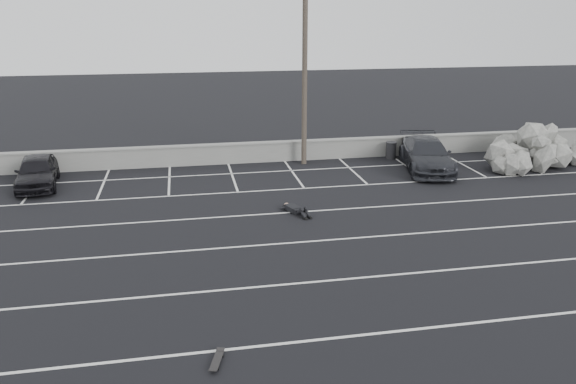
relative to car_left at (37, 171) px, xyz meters
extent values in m
plane|color=black|center=(10.83, -11.56, -0.72)|extent=(120.00, 120.00, 0.00)
cube|color=gray|center=(10.83, 2.44, -0.22)|extent=(50.00, 0.35, 1.00)
cube|color=gray|center=(10.83, 2.44, 0.30)|extent=(50.00, 0.45, 0.08)
cube|color=silver|center=(10.83, -14.56, -0.71)|extent=(36.00, 0.10, 0.01)
cube|color=silver|center=(10.83, -11.56, -0.71)|extent=(36.00, 0.10, 0.01)
cube|color=silver|center=(10.83, -8.56, -0.71)|extent=(36.00, 0.10, 0.01)
cube|color=silver|center=(10.83, -5.56, -0.71)|extent=(36.00, 0.10, 0.01)
cube|color=silver|center=(10.83, -2.56, -0.71)|extent=(36.00, 0.10, 0.01)
cube|color=silver|center=(10.83, 0.44, -0.71)|extent=(36.00, 0.10, 0.01)
cube|color=silver|center=(-0.17, -0.06, -0.71)|extent=(0.10, 5.00, 0.01)
cube|color=silver|center=(2.83, -0.06, -0.71)|extent=(0.10, 5.00, 0.01)
cube|color=silver|center=(5.83, -0.06, -0.71)|extent=(0.10, 5.00, 0.01)
cube|color=silver|center=(8.83, -0.06, -0.71)|extent=(0.10, 5.00, 0.01)
cube|color=silver|center=(11.83, -0.06, -0.71)|extent=(0.10, 5.00, 0.01)
cube|color=silver|center=(14.83, -0.06, -0.71)|extent=(0.10, 5.00, 0.01)
cube|color=silver|center=(17.83, -0.06, -0.71)|extent=(0.10, 5.00, 0.01)
cube|color=silver|center=(20.83, -0.06, -0.71)|extent=(0.10, 5.00, 0.01)
cube|color=silver|center=(23.83, -0.06, -0.71)|extent=(0.10, 5.00, 0.01)
imported|color=black|center=(0.00, 0.00, 0.00)|extent=(2.19, 4.37, 1.43)
imported|color=#25272C|center=(18.51, -0.63, 0.06)|extent=(3.26, 5.66, 1.54)
cylinder|color=#4C4238|center=(12.73, 1.64, 4.22)|extent=(0.26, 0.26, 9.88)
cylinder|color=#242326|center=(17.57, 1.77, -0.28)|extent=(0.58, 0.58, 0.87)
cylinder|color=#242326|center=(17.57, 1.77, 0.18)|extent=(0.64, 0.64, 0.05)
cube|color=black|center=(7.05, -15.04, -0.63)|extent=(0.39, 0.76, 0.02)
cube|color=#242326|center=(7.12, -14.81, -0.67)|extent=(0.16, 0.09, 0.04)
cube|color=#242326|center=(6.98, -15.28, -0.67)|extent=(0.16, 0.09, 0.04)
cylinder|color=black|center=(7.03, -14.78, -0.69)|extent=(0.04, 0.06, 0.05)
cylinder|color=black|center=(7.20, -14.83, -0.69)|extent=(0.04, 0.06, 0.05)
cylinder|color=black|center=(6.89, -15.25, -0.69)|extent=(0.04, 0.06, 0.05)
cylinder|color=black|center=(7.07, -15.30, -0.69)|extent=(0.04, 0.06, 0.05)
camera|label=1|loc=(6.59, -26.10, 6.95)|focal=35.00mm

